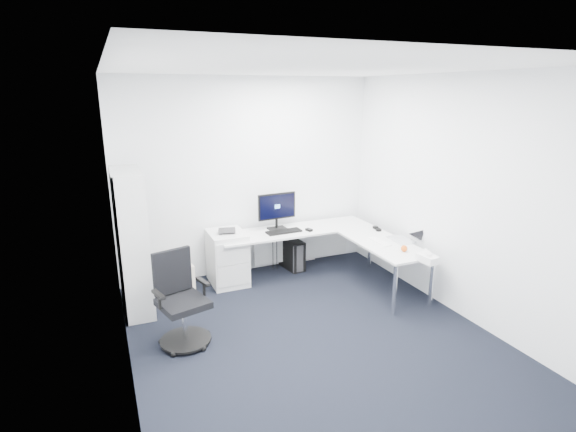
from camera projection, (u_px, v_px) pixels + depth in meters
name	position (u px, v px, depth m)	size (l,w,h in m)	color
ground	(314.00, 339.00, 4.69)	(4.20, 4.20, 0.00)	black
ceiling	(319.00, 68.00, 3.97)	(4.20, 4.20, 0.00)	white
wall_back	(248.00, 177.00, 6.19)	(3.60, 0.02, 2.70)	white
wall_front	(486.00, 308.00, 2.47)	(3.60, 0.02, 2.70)	white
wall_left	(118.00, 238.00, 3.65)	(0.02, 4.20, 2.70)	white
wall_right	(461.00, 198.00, 5.01)	(0.02, 4.20, 2.70)	white
l_desk	(305.00, 258.00, 6.06)	(2.21, 1.24, 0.64)	silver
drawer_pedestal	(227.00, 258.00, 5.99)	(0.46, 0.58, 0.71)	silver
bookshelf	(132.00, 242.00, 5.14)	(0.32, 0.83, 1.67)	silver
task_chair	(183.00, 301.00, 4.48)	(0.54, 0.54, 0.96)	black
black_pc_tower	(292.00, 254.00, 6.52)	(0.20, 0.45, 0.44)	black
beige_pc_tower	(185.00, 276.00, 5.83)	(0.17, 0.38, 0.36)	beige
power_strip	(303.00, 259.00, 6.86)	(0.38, 0.07, 0.04)	white
monitor	(277.00, 211.00, 6.17)	(0.55, 0.18, 0.53)	black
black_keyboard	(284.00, 232.00, 6.10)	(0.48, 0.17, 0.02)	black
mouse	(309.00, 230.00, 6.17)	(0.06, 0.10, 0.03)	black
desk_phone	(227.00, 232.00, 5.87)	(0.21, 0.21, 0.15)	#2D2C2F
laptop	(402.00, 231.00, 5.74)	(0.36, 0.35, 0.25)	silver
white_keyboard	(380.00, 242.00, 5.71)	(0.11, 0.37, 0.01)	white
headphones	(377.00, 228.00, 6.22)	(0.12, 0.18, 0.05)	black
orange_fruit	(404.00, 248.00, 5.37)	(0.08, 0.08, 0.08)	#DD5813
tissue_box	(427.00, 259.00, 5.03)	(0.12, 0.24, 0.08)	white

